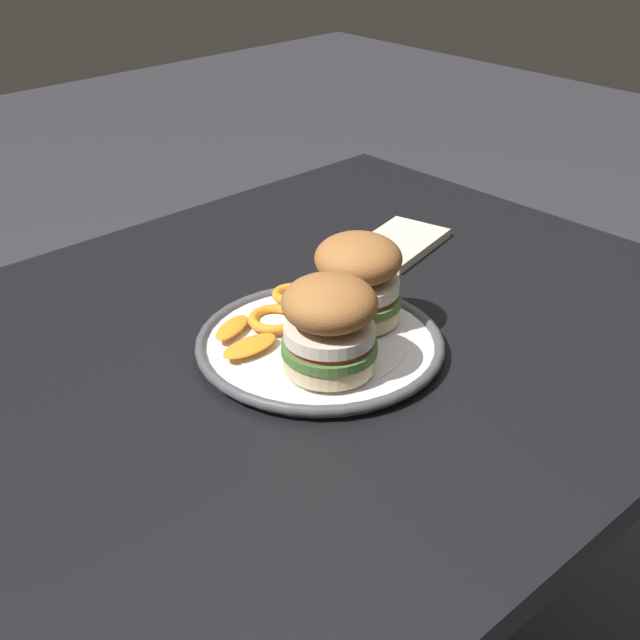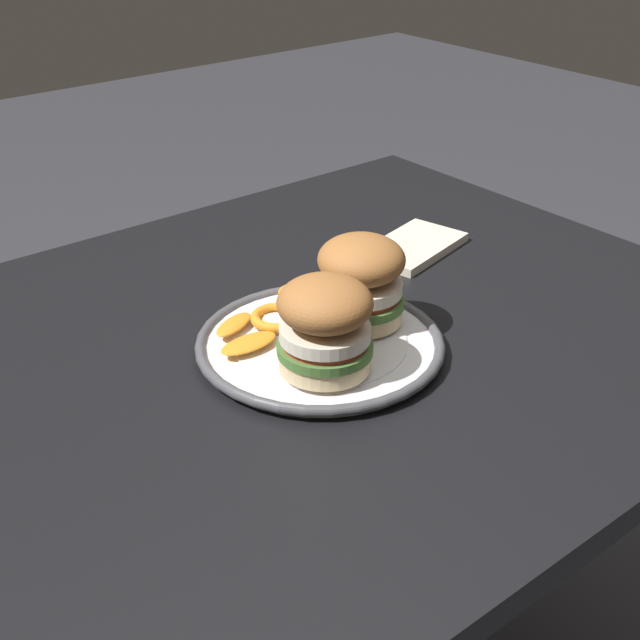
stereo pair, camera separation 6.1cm
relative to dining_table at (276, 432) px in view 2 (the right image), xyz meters
The scene contains 9 objects.
dining_table is the anchor object (origin of this frame).
dinner_plate 0.14m from the dining_table, 129.67° to the left, with size 0.27×0.27×0.02m.
sandwich_half_left 0.21m from the dining_table, 159.34° to the left, with size 0.13×0.13×0.10m.
sandwich_half_right 0.21m from the dining_table, 87.50° to the left, with size 0.12×0.12×0.10m.
orange_peel_curled 0.14m from the dining_table, 134.63° to the right, with size 0.06×0.06×0.01m.
orange_peel_strip_long 0.14m from the dining_table, 10.47° to the left, with size 0.07×0.03×0.01m.
orange_peel_strip_short 0.15m from the dining_table, 53.79° to the right, with size 0.06×0.05×0.01m.
orange_peel_small_curl 0.16m from the dining_table, 145.05° to the right, with size 0.06×0.06×0.01m.
folded_napkin 0.34m from the dining_table, 163.65° to the right, with size 0.15×0.09×0.01m, color beige.
Camera 2 is at (0.48, 0.68, 1.23)m, focal length 49.02 mm.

